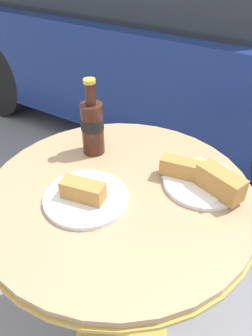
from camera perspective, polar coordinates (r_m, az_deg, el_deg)
The scene contains 6 objects.
ground_plane at distance 1.46m, azimuth -0.81°, elevation -27.07°, with size 30.00×30.00×0.00m, color gray.
bistro_table at distance 0.96m, azimuth -1.12°, elevation -11.62°, with size 0.70×0.70×0.76m.
cola_bottle_left at distance 0.94m, azimuth -5.87°, elevation 7.40°, with size 0.07×0.07×0.22m.
lunch_plate_near at distance 0.81m, azimuth -7.12°, elevation -4.82°, with size 0.21×0.21×0.06m.
lunch_plate_far at distance 0.86m, azimuth 13.39°, elevation -1.95°, with size 0.23×0.20×0.07m.
parked_car at distance 2.72m, azimuth 8.25°, elevation 22.76°, with size 3.89×1.80×1.37m.
Camera 1 is at (0.35, -0.52, 1.31)m, focal length 35.00 mm.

